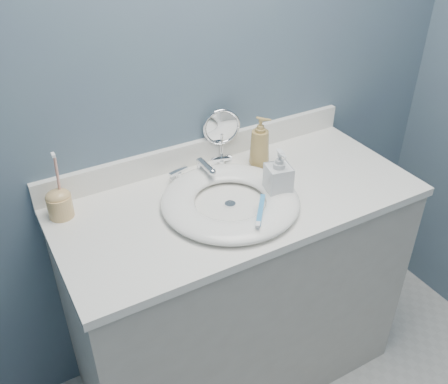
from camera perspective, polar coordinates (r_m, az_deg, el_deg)
back_wall at (r=1.73m, az=-2.94°, el=12.86°), size 2.20×0.02×2.40m
vanity_cabinet at (r=1.96m, az=1.46°, el=-11.58°), size 1.20×0.55×0.85m
countertop at (r=1.67m, az=1.67°, el=-0.95°), size 1.22×0.57×0.03m
backsplash at (r=1.83m, az=-2.52°, el=4.70°), size 1.22×0.02×0.09m
basin at (r=1.61m, az=0.71°, el=-0.99°), size 0.45×0.45×0.04m
drain at (r=1.62m, az=0.71°, el=-1.42°), size 0.04×0.04×0.01m
faucet at (r=1.75m, az=-2.52°, el=2.47°), size 0.25×0.13×0.07m
makeup_mirror at (r=1.81m, az=-0.28°, el=6.79°), size 0.14×0.08×0.21m
soap_bottle_amber at (r=1.79m, az=4.12°, el=5.72°), size 0.10×0.10×0.19m
soap_bottle_clear at (r=1.62m, az=6.26°, el=2.02°), size 0.09×0.10×0.18m
toothbrush_holder at (r=1.63m, az=-18.30°, el=-1.14°), size 0.08×0.08×0.22m
toothbrush_lying at (r=1.52m, az=4.18°, el=-2.20°), size 0.12×0.14×0.02m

